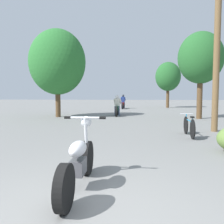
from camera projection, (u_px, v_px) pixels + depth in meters
utility_pole at (217, 45)px, 9.10m from camera, size 1.10×0.24×6.56m
roadside_tree_right_near at (201, 58)px, 13.95m from camera, size 2.65×2.38×5.13m
roadside_tree_right_far at (168, 77)px, 25.61m from camera, size 2.71×2.44×4.94m
roadside_tree_left at (57, 62)px, 15.08m from camera, size 3.61×3.25×5.58m
motorcycle_foreground at (79, 161)px, 3.67m from camera, size 0.73×2.02×1.09m
motorcycle_rider_lead at (117, 108)px, 16.19m from camera, size 0.50×2.16×1.44m
motorcycle_rider_far at (123, 103)px, 24.10m from camera, size 0.50×2.10×1.45m
bicycle_parked at (189, 126)px, 8.23m from camera, size 0.44×1.69×0.76m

